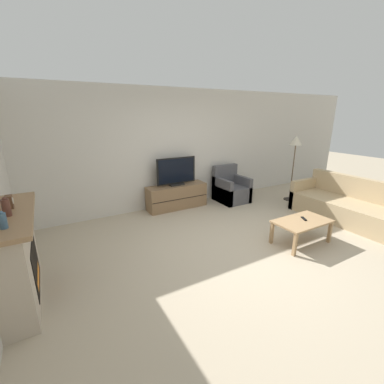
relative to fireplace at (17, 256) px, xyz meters
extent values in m
plane|color=tan|center=(3.05, -0.37, -0.56)|extent=(24.00, 24.00, 0.00)
cube|color=beige|center=(3.05, 2.14, 0.79)|extent=(12.00, 0.06, 2.70)
cube|color=#B7A893|center=(0.00, 0.00, -0.04)|extent=(0.32, 1.45, 1.05)
cube|color=black|center=(0.16, 0.00, -0.16)|extent=(0.01, 0.80, 0.58)
cube|color=orange|center=(0.16, 0.00, -0.32)|extent=(0.01, 0.56, 0.12)
cube|color=#93704C|center=(0.03, 0.00, 0.51)|extent=(0.44, 1.57, 0.05)
cylinder|color=#385670|center=(0.02, -0.47, 0.62)|extent=(0.07, 0.07, 0.15)
sphere|color=#385670|center=(0.02, -0.47, 0.70)|extent=(0.04, 0.04, 0.04)
cylinder|color=#512D23|center=(0.02, -0.12, 0.63)|extent=(0.08, 0.08, 0.19)
sphere|color=#512D23|center=(0.02, -0.12, 0.73)|extent=(0.04, 0.04, 0.04)
cube|color=brown|center=(0.02, 0.16, 0.61)|extent=(0.07, 0.11, 0.15)
cylinder|color=white|center=(0.05, 0.16, 0.63)|extent=(0.00, 0.08, 0.08)
cube|color=brown|center=(2.99, 1.86, -0.28)|extent=(1.41, 0.42, 0.56)
cube|color=black|center=(2.99, 1.65, -0.28)|extent=(1.38, 0.01, 0.01)
cube|color=black|center=(2.99, 1.86, 0.02)|extent=(0.33, 0.18, 0.04)
cube|color=black|center=(2.99, 1.86, 0.34)|extent=(0.96, 0.03, 0.60)
cube|color=black|center=(2.99, 1.84, 0.34)|extent=(0.88, 0.01, 0.54)
cube|color=#4C4C51|center=(4.41, 1.60, -0.36)|extent=(0.70, 0.76, 0.40)
cube|color=#4C4C51|center=(4.41, 1.91, 0.08)|extent=(0.70, 0.14, 0.49)
cube|color=#4C4C51|center=(4.11, 1.60, -0.25)|extent=(0.10, 0.76, 0.62)
cube|color=#4C4C51|center=(4.71, 1.60, -0.25)|extent=(0.10, 0.76, 0.62)
cube|color=#A37F56|center=(4.06, -0.74, -0.16)|extent=(0.97, 0.56, 0.03)
cube|color=#A37F56|center=(3.62, -0.98, -0.37)|extent=(0.05, 0.05, 0.38)
cube|color=#A37F56|center=(4.51, -0.98, -0.37)|extent=(0.05, 0.05, 0.38)
cube|color=#A37F56|center=(3.62, -0.50, -0.37)|extent=(0.05, 0.05, 0.38)
cube|color=#A37F56|center=(4.51, -0.50, -0.37)|extent=(0.05, 0.05, 0.38)
cube|color=black|center=(4.13, -0.72, -0.14)|extent=(0.11, 0.15, 0.02)
cube|color=tan|center=(5.70, -0.69, -0.35)|extent=(0.92, 2.41, 0.42)
cube|color=tan|center=(6.08, -0.69, 0.08)|extent=(0.16, 2.41, 0.45)
cube|color=tan|center=(5.70, 0.46, -0.23)|extent=(0.92, 0.11, 0.67)
cylinder|color=black|center=(5.81, 0.95, -0.55)|extent=(0.30, 0.30, 0.01)
cylinder|color=brown|center=(5.81, 0.95, 0.15)|extent=(0.03, 0.03, 1.39)
cone|color=beige|center=(5.81, 0.95, 0.96)|extent=(0.29, 0.29, 0.22)
camera|label=1|loc=(0.46, -3.28, 1.58)|focal=24.00mm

